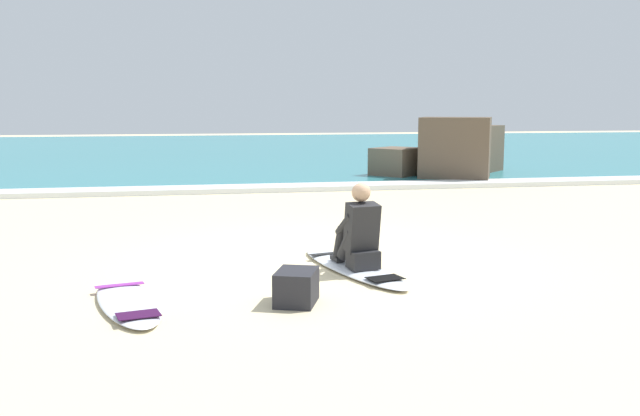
{
  "coord_description": "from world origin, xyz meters",
  "views": [
    {
      "loc": [
        -1.55,
        -8.15,
        1.85
      ],
      "look_at": [
        0.15,
        0.62,
        0.55
      ],
      "focal_mm": 39.25,
      "sensor_mm": 36.0,
      "label": 1
    }
  ],
  "objects_px": {
    "surfboard_main": "(353,267)",
    "surfboard_spare_near": "(128,302)",
    "beach_bag": "(296,287)",
    "surfer_seated": "(359,234)"
  },
  "relations": [
    {
      "from": "surfer_seated",
      "to": "beach_bag",
      "type": "relative_size",
      "value": 1.97
    },
    {
      "from": "surfboard_main",
      "to": "surfboard_spare_near",
      "type": "height_order",
      "value": "same"
    },
    {
      "from": "surfboard_main",
      "to": "beach_bag",
      "type": "bearing_deg",
      "value": -124.76
    },
    {
      "from": "surfer_seated",
      "to": "beach_bag",
      "type": "xyz_separation_m",
      "value": [
        -0.88,
        -1.1,
        -0.28
      ]
    },
    {
      "from": "surfboard_main",
      "to": "surfer_seated",
      "type": "distance_m",
      "value": 0.42
    },
    {
      "from": "surfboard_spare_near",
      "to": "beach_bag",
      "type": "relative_size",
      "value": 3.97
    },
    {
      "from": "surfboard_main",
      "to": "surfboard_spare_near",
      "type": "distance_m",
      "value": 2.6
    },
    {
      "from": "surfer_seated",
      "to": "beach_bag",
      "type": "distance_m",
      "value": 1.43
    },
    {
      "from": "surfboard_main",
      "to": "surfboard_spare_near",
      "type": "xyz_separation_m",
      "value": [
        -2.41,
        -0.97,
        0.0
      ]
    },
    {
      "from": "beach_bag",
      "to": "surfer_seated",
      "type": "bearing_deg",
      "value": 51.18
    }
  ]
}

